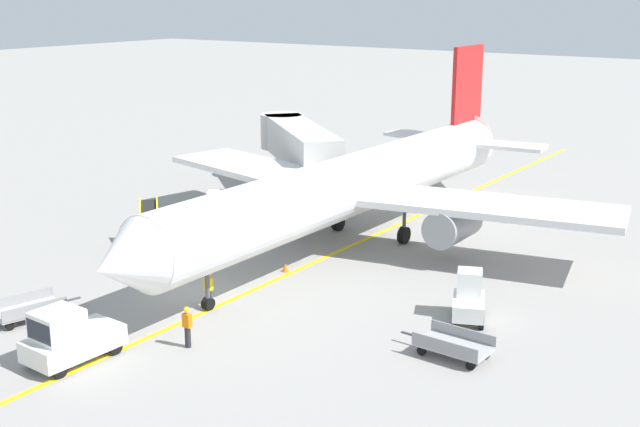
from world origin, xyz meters
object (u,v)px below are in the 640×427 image
at_px(baggage_tug_near_wing, 469,299).
at_px(baggage_cart_empty_trailing, 453,345).
at_px(belt_loader_forward_hold, 150,244).
at_px(safety_cone_nose_left, 215,240).
at_px(pushback_tug, 68,338).
at_px(jet_bridge, 296,142).
at_px(baggage_tug_by_cargo_door, 222,210).
at_px(ground_crew_wing_walker, 187,326).
at_px(baggage_cart_loaded, 29,309).
at_px(safety_cone_wingtip_left, 251,202).
at_px(airliner, 357,183).
at_px(safety_cone_nose_right, 285,267).
at_px(ground_crew_marshaller, 209,289).

xyz_separation_m(baggage_tug_near_wing, baggage_cart_empty_trailing, (1.12, -3.78, -0.46)).
height_order(belt_loader_forward_hold, safety_cone_nose_left, belt_loader_forward_hold).
bearing_deg(belt_loader_forward_hold, baggage_tug_near_wing, 6.31).
bearing_deg(baggage_cart_empty_trailing, pushback_tug, -143.56).
bearing_deg(baggage_cart_empty_trailing, belt_loader_forward_hold, 174.18).
bearing_deg(belt_loader_forward_hold, jet_bridge, 98.07).
distance_m(baggage_tug_by_cargo_door, ground_crew_wing_walker, 17.29).
xyz_separation_m(baggage_cart_loaded, safety_cone_wingtip_left, (-4.42, 20.28, -0.25)).
relative_size(jet_bridge, baggage_tug_near_wing, 4.18).
relative_size(baggage_tug_near_wing, belt_loader_forward_hold, 0.61).
bearing_deg(ground_crew_wing_walker, belt_loader_forward_hold, 143.23).
xyz_separation_m(airliner, belt_loader_forward_hold, (-7.50, -8.40, -2.64)).
distance_m(baggage_tug_near_wing, safety_cone_nose_right, 10.14).
bearing_deg(baggage_tug_near_wing, safety_cone_nose_right, 177.68).
height_order(jet_bridge, baggage_tug_by_cargo_door, jet_bridge).
bearing_deg(baggage_tug_by_cargo_door, safety_cone_nose_right, -28.90).
relative_size(baggage_tug_by_cargo_door, ground_crew_marshaller, 1.60).
xyz_separation_m(belt_loader_forward_hold, baggage_cart_empty_trailing, (18.36, -1.87, -0.31)).
bearing_deg(ground_crew_wing_walker, ground_crew_marshaller, 120.62).
xyz_separation_m(ground_crew_wing_walker, safety_cone_nose_right, (-2.25, 9.33, -0.69)).
bearing_deg(ground_crew_wing_walker, baggage_cart_empty_trailing, 29.83).
relative_size(airliner, ground_crew_wing_walker, 20.72).
relative_size(pushback_tug, ground_crew_wing_walker, 2.17).
relative_size(pushback_tug, baggage_cart_loaded, 0.96).
distance_m(pushback_tug, baggage_tug_by_cargo_door, 18.94).
height_order(belt_loader_forward_hold, baggage_cart_loaded, belt_loader_forward_hold).
relative_size(baggage_tug_by_cargo_door, belt_loader_forward_hold, 0.61).
bearing_deg(baggage_cart_empty_trailing, safety_cone_wingtip_left, 147.51).
xyz_separation_m(baggage_cart_loaded, safety_cone_nose_left, (-0.66, 12.55, -0.25)).
xyz_separation_m(baggage_cart_empty_trailing, safety_cone_nose_left, (-17.16, 5.59, -0.25)).
bearing_deg(pushback_tug, ground_crew_wing_walker, 51.92).
bearing_deg(pushback_tug, jet_bridge, 108.52).
bearing_deg(baggage_tug_by_cargo_door, pushback_tug, -66.24).
xyz_separation_m(pushback_tug, safety_cone_nose_left, (-5.44, 14.25, -0.77)).
relative_size(belt_loader_forward_hold, safety_cone_wingtip_left, 10.11).
xyz_separation_m(jet_bridge, safety_cone_nose_right, (9.42, -13.78, -3.32)).
height_order(baggage_tug_by_cargo_door, safety_cone_nose_left, baggage_tug_by_cargo_door).
xyz_separation_m(baggage_cart_loaded, ground_crew_wing_walker, (7.53, 1.81, 0.44)).
bearing_deg(baggage_tug_by_cargo_door, baggage_tug_near_wing, -15.04).
height_order(baggage_tug_near_wing, safety_cone_nose_right, baggage_tug_near_wing).
bearing_deg(baggage_tug_by_cargo_door, safety_cone_nose_left, -54.63).
xyz_separation_m(baggage_tug_by_cargo_door, belt_loader_forward_hold, (0.99, -6.81, -0.15)).
relative_size(baggage_tug_by_cargo_door, baggage_cart_loaded, 0.71).
bearing_deg(safety_cone_wingtip_left, ground_crew_marshaller, -56.58).
relative_size(pushback_tug, belt_loader_forward_hold, 0.83).
xyz_separation_m(baggage_tug_by_cargo_door, safety_cone_wingtip_left, (-1.56, 4.64, -0.71)).
height_order(jet_bridge, ground_crew_wing_walker, jet_bridge).
height_order(baggage_tug_near_wing, ground_crew_marshaller, baggage_tug_near_wing).
distance_m(jet_bridge, safety_cone_wingtip_left, 5.72).
bearing_deg(safety_cone_nose_right, pushback_tug, -92.25).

